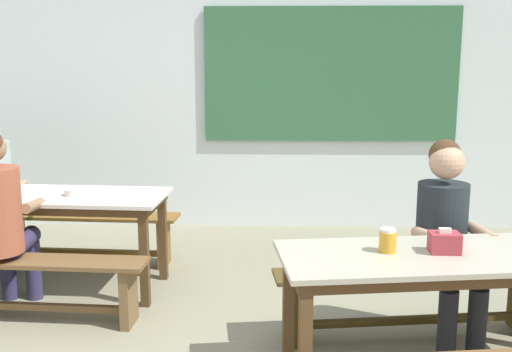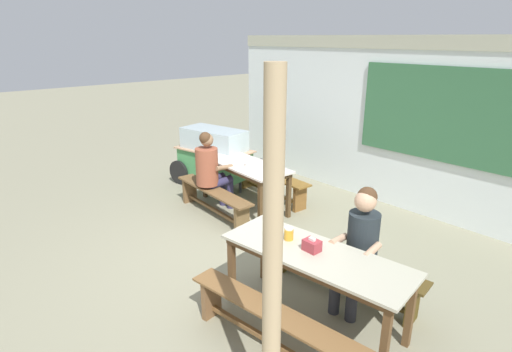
# 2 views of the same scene
# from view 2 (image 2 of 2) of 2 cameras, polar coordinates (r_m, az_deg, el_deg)

# --- Properties ---
(ground_plane) EXTENTS (40.00, 40.00, 0.00)m
(ground_plane) POSITION_cam_2_polar(r_m,az_deg,el_deg) (5.15, -2.00, -11.21)
(ground_plane) COLOR gray
(backdrop_wall) EXTENTS (6.34, 0.23, 2.62)m
(backdrop_wall) POSITION_cam_2_polar(r_m,az_deg,el_deg) (6.78, 17.58, 7.82)
(backdrop_wall) COLOR white
(backdrop_wall) RESTS_ON ground_plane
(dining_table_far) EXTENTS (1.68, 0.75, 0.74)m
(dining_table_far) POSITION_cam_2_polar(r_m,az_deg,el_deg) (6.33, -1.72, 1.20)
(dining_table_far) COLOR silver
(dining_table_far) RESTS_ON ground_plane
(dining_table_near) EXTENTS (1.86, 0.87, 0.74)m
(dining_table_near) POSITION_cam_2_polar(r_m,az_deg,el_deg) (3.82, 8.32, -11.63)
(dining_table_near) COLOR #B7B39C
(dining_table_near) RESTS_ON ground_plane
(bench_far_back) EXTENTS (1.60, 0.38, 0.43)m
(bench_far_back) POSITION_cam_2_polar(r_m,az_deg,el_deg) (6.79, 2.23, -0.82)
(bench_far_back) COLOR brown
(bench_far_back) RESTS_ON ground_plane
(bench_far_front) EXTENTS (1.69, 0.36, 0.43)m
(bench_far_front) POSITION_cam_2_polar(r_m,az_deg,el_deg) (6.14, -6.04, -3.06)
(bench_far_front) COLOR brown
(bench_far_front) RESTS_ON ground_plane
(bench_near_back) EXTENTS (1.73, 0.49, 0.43)m
(bench_near_back) POSITION_cam_2_polar(r_m,az_deg,el_deg) (4.45, 12.25, -12.73)
(bench_near_back) COLOR #4D3C19
(bench_near_back) RESTS_ON ground_plane
(bench_near_front) EXTENTS (1.82, 0.48, 0.43)m
(bench_near_front) POSITION_cam_2_polar(r_m,az_deg,el_deg) (3.64, 2.72, -20.40)
(bench_near_front) COLOR brown
(bench_near_front) RESTS_ON ground_plane
(food_cart) EXTENTS (1.77, 0.98, 1.06)m
(food_cart) POSITION_cam_2_polar(r_m,az_deg,el_deg) (7.31, -5.98, 3.16)
(food_cart) COLOR #459051
(food_cart) RESTS_ON ground_plane
(person_right_near_table) EXTENTS (0.46, 0.56, 1.24)m
(person_right_near_table) POSITION_cam_2_polar(r_m,az_deg,el_deg) (4.12, 14.38, -8.93)
(person_right_near_table) COLOR #282930
(person_right_near_table) RESTS_ON ground_plane
(person_left_back_turned) EXTENTS (0.46, 0.59, 1.28)m
(person_left_back_turned) POSITION_cam_2_polar(r_m,az_deg,el_deg) (6.15, -6.42, 1.12)
(person_left_back_turned) COLOR #322F52
(person_left_back_turned) RESTS_ON ground_plane
(tissue_box) EXTENTS (0.15, 0.12, 0.13)m
(tissue_box) POSITION_cam_2_polar(r_m,az_deg,el_deg) (3.78, 7.87, -9.64)
(tissue_box) COLOR #A3343C
(tissue_box) RESTS_ON dining_table_near
(condiment_jar) EXTENTS (0.09, 0.09, 0.12)m
(condiment_jar) POSITION_cam_2_polar(r_m,az_deg,el_deg) (3.95, 4.64, -8.10)
(condiment_jar) COLOR gold
(condiment_jar) RESTS_ON dining_table_near
(soup_bowl) EXTENTS (0.15, 0.15, 0.05)m
(soup_bowl) POSITION_cam_2_polar(r_m,az_deg,el_deg) (6.15, -0.95, 1.68)
(soup_bowl) COLOR silver
(soup_bowl) RESTS_ON dining_table_far
(wooden_support_post) EXTENTS (0.12, 0.12, 2.47)m
(wooden_support_post) POSITION_cam_2_polar(r_m,az_deg,el_deg) (2.49, 2.30, -13.88)
(wooden_support_post) COLOR tan
(wooden_support_post) RESTS_ON ground_plane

